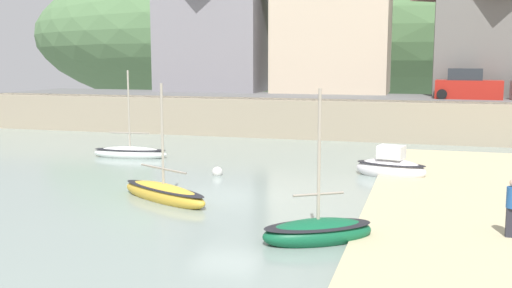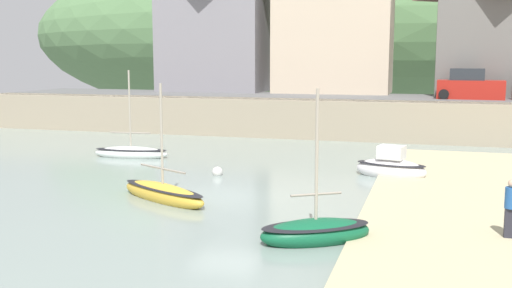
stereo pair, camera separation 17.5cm
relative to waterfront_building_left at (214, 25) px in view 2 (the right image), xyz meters
The scene contains 12 objects.
quay_seawall 13.94m from the waterfront_building_left, 38.20° to the right, with size 48.00×9.40×2.40m.
hillside_backdrop 30.32m from the waterfront_building_left, 81.74° to the left, with size 80.00×44.00×22.88m.
waterfront_building_left is the anchor object (origin of this frame).
waterfront_building_centre 9.53m from the waterfront_building_left, ahead, with size 8.89×4.96×10.77m.
waterfront_building_right 20.93m from the waterfront_building_left, ahead, with size 8.24×6.28×8.74m.
sailboat_far_left 33.40m from the waterfront_building_left, 64.69° to the right, with size 3.36×2.78×4.36m.
motorboat_with_cabin 19.84m from the waterfront_building_left, 82.95° to the right, with size 3.96×1.45×4.55m.
dinghy_open_wooden 25.90m from the waterfront_building_left, 52.11° to the right, with size 3.22×1.88×1.55m.
sailboat_blue_trim 28.44m from the waterfront_building_left, 73.37° to the right, with size 4.25×2.81×4.30m.
parked_car_near_slipway 20.13m from the waterfront_building_left, 13.25° to the right, with size 4.19×1.94×1.95m.
person_on_slipway 34.42m from the waterfront_building_left, 55.74° to the right, with size 0.34×0.34×1.62m.
mooring_buoy 24.12m from the waterfront_building_left, 69.29° to the right, with size 0.46×0.46×0.46m.
Camera 2 is at (7.06, -19.77, 4.95)m, focal length 41.62 mm.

